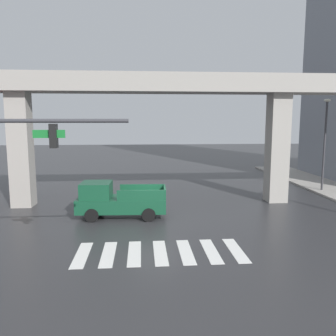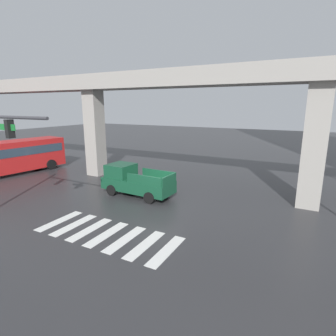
% 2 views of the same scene
% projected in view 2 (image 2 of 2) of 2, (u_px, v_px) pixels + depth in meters
% --- Properties ---
extents(ground_plane, '(120.00, 120.00, 0.00)m').
position_uv_depth(ground_plane, '(159.00, 202.00, 17.48)').
color(ground_plane, '#2D2D30').
extents(crosswalk_stripes, '(7.15, 2.80, 0.01)m').
position_uv_depth(crosswalk_stripes, '(107.00, 234.00, 13.03)').
color(crosswalk_stripes, silver).
rests_on(crosswalk_stripes, ground).
extents(elevated_overpass, '(49.43, 2.39, 8.59)m').
position_uv_depth(elevated_overpass, '(184.00, 88.00, 18.88)').
color(elevated_overpass, '#9E9991').
rests_on(elevated_overpass, ground).
extents(pickup_truck, '(5.18, 2.25, 2.08)m').
position_uv_depth(pickup_truck, '(134.00, 181.00, 18.61)').
color(pickup_truck, '#14472D').
rests_on(pickup_truck, ground).
extents(city_bus, '(3.84, 11.03, 2.99)m').
position_uv_depth(city_bus, '(3.00, 156.00, 23.71)').
color(city_bus, red).
rests_on(city_bus, ground).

